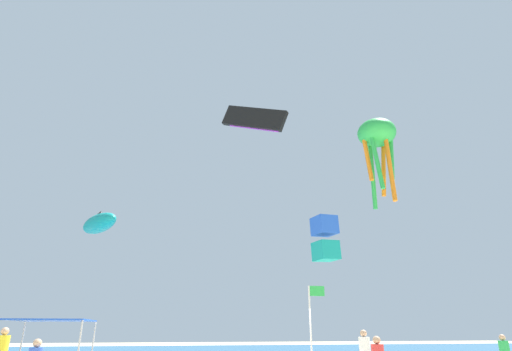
{
  "coord_description": "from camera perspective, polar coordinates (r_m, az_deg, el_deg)",
  "views": [
    {
      "loc": [
        -3.85,
        -14.95,
        1.79
      ],
      "look_at": [
        0.73,
        7.54,
        10.49
      ],
      "focal_mm": 28.69,
      "sensor_mm": 36.0,
      "label": 1
    }
  ],
  "objects": [
    {
      "name": "kite_inflatable_teal",
      "position": [
        42.27,
        -21.03,
        -6.23
      ],
      "size": [
        4.97,
        6.18,
        2.3
      ],
      "rotation": [
        0.0,
        0.0,
        2.15
      ],
      "color": "teal"
    },
    {
      "name": "person_rightmost",
      "position": [
        18.05,
        14.94,
        -22.44
      ],
      "size": [
        0.48,
        0.43,
        1.81
      ],
      "rotation": [
        0.0,
        0.0,
        6.25
      ],
      "color": "black",
      "rests_on": "ground"
    },
    {
      "name": "kite_box_blue",
      "position": [
        25.54,
        9.61,
        -8.62
      ],
      "size": [
        1.57,
        1.53,
        2.73
      ],
      "rotation": [
        0.0,
        0.0,
        4.94
      ],
      "color": "blue"
    },
    {
      "name": "canopy_tent",
      "position": [
        20.69,
        -26.57,
        -17.79
      ],
      "size": [
        3.15,
        3.38,
        2.23
      ],
      "color": "#B2B2B7",
      "rests_on": "ground"
    },
    {
      "name": "kite_parafoil_black",
      "position": [
        35.39,
        -0.29,
        7.93
      ],
      "size": [
        5.17,
        4.17,
        3.8
      ],
      "rotation": [
        0.0,
        0.0,
        5.59
      ],
      "color": "black"
    },
    {
      "name": "ocean_strip",
      "position": [
        42.77,
        -6.89,
        -23.0
      ],
      "size": [
        110.0,
        24.83,
        0.03
      ],
      "primitive_type": "cube",
      "color": "#28608C",
      "rests_on": "ground"
    },
    {
      "name": "banner_flag",
      "position": [
        15.25,
        7.88,
        -19.79
      ],
      "size": [
        0.61,
        0.06,
        3.28
      ],
      "color": "silver",
      "rests_on": "ground"
    },
    {
      "name": "kite_octopus_green",
      "position": [
        32.83,
        16.54,
        5.14
      ],
      "size": [
        3.46,
        3.46,
        6.86
      ],
      "rotation": [
        0.0,
        0.0,
        6.07
      ],
      "color": "green"
    },
    {
      "name": "person_near_tent",
      "position": [
        18.9,
        -31.98,
        -19.92
      ],
      "size": [
        0.45,
        0.51,
        1.89
      ],
      "rotation": [
        0.0,
        0.0,
        1.5
      ],
      "color": "black",
      "rests_on": "ground"
    }
  ]
}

